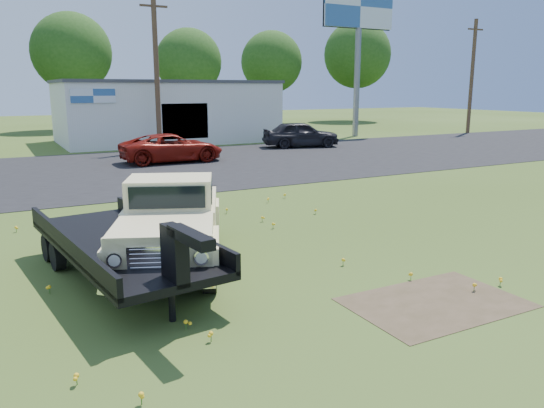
# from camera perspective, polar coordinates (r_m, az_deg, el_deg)

# --- Properties ---
(ground) EXTENTS (140.00, 140.00, 0.00)m
(ground) POSITION_cam_1_polar(r_m,az_deg,el_deg) (11.14, 0.51, -6.70)
(ground) COLOR #3A4F19
(ground) RESTS_ON ground
(asphalt_lot) EXTENTS (90.00, 14.00, 0.02)m
(asphalt_lot) POSITION_cam_1_polar(r_m,az_deg,el_deg) (25.02, -16.20, 3.52)
(asphalt_lot) COLOR black
(asphalt_lot) RESTS_ON ground
(dirt_patch_a) EXTENTS (3.00, 2.00, 0.01)m
(dirt_patch_a) POSITION_cam_1_polar(r_m,az_deg,el_deg) (9.75, 17.19, -10.13)
(dirt_patch_a) COLOR #473B26
(dirt_patch_a) RESTS_ON ground
(dirt_patch_b) EXTENTS (2.20, 1.60, 0.01)m
(dirt_patch_b) POSITION_cam_1_polar(r_m,az_deg,el_deg) (13.59, -14.14, -3.54)
(dirt_patch_b) COLOR #473B26
(dirt_patch_b) RESTS_ON ground
(commercial_building) EXTENTS (14.20, 8.20, 4.15)m
(commercial_building) POSITION_cam_1_polar(r_m,az_deg,el_deg) (37.91, -11.32, 9.81)
(commercial_building) COLOR silver
(commercial_building) RESTS_ON ground
(billboard) EXTENTS (6.10, 0.45, 11.05)m
(billboard) POSITION_cam_1_polar(r_m,az_deg,el_deg) (41.94, 9.30, 18.92)
(billboard) COLOR slate
(billboard) RESTS_ON ground
(utility_pole_mid) EXTENTS (1.60, 0.30, 9.00)m
(utility_pole_mid) POSITION_cam_1_polar(r_m,az_deg,el_deg) (32.54, -12.32, 13.79)
(utility_pole_mid) COLOR #4E3524
(utility_pole_mid) RESTS_ON ground
(utility_pole_east) EXTENTS (1.60, 0.30, 9.00)m
(utility_pole_east) POSITION_cam_1_polar(r_m,az_deg,el_deg) (46.96, 20.70, 12.77)
(utility_pole_east) COLOR #4E3524
(utility_pole_east) RESTS_ON ground
(treeline_d) EXTENTS (6.72, 6.72, 10.00)m
(treeline_d) POSITION_cam_1_polar(r_m,az_deg,el_deg) (50.32, -20.75, 14.99)
(treeline_d) COLOR #3B2B1A
(treeline_d) RESTS_ON ground
(treeline_e) EXTENTS (6.08, 6.08, 9.04)m
(treeline_e) POSITION_cam_1_polar(r_m,az_deg,el_deg) (51.21, -8.94, 14.85)
(treeline_e) COLOR #3B2B1A
(treeline_e) RESTS_ON ground
(treeline_f) EXTENTS (6.40, 6.40, 9.52)m
(treeline_f) POSITION_cam_1_polar(r_m,az_deg,el_deg) (57.56, -0.06, 15.02)
(treeline_f) COLOR #3B2B1A
(treeline_f) RESTS_ON ground
(treeline_g) EXTENTS (7.36, 7.36, 10.95)m
(treeline_g) POSITION_cam_1_polar(r_m,az_deg,el_deg) (61.72, 9.17, 15.57)
(treeline_g) COLOR #3B2B1A
(treeline_g) RESTS_ON ground
(vintage_pickup_truck) EXTENTS (3.84, 5.55, 1.88)m
(vintage_pickup_truck) POSITION_cam_1_polar(r_m,az_deg,el_deg) (11.12, -10.78, -1.90)
(vintage_pickup_truck) COLOR beige
(vintage_pickup_truck) RESTS_ON ground
(flatbed_trailer) EXTENTS (2.75, 6.27, 1.65)m
(flatbed_trailer) POSITION_cam_1_polar(r_m,az_deg,el_deg) (10.55, -16.05, -3.57)
(flatbed_trailer) COLOR black
(flatbed_trailer) RESTS_ON ground
(red_pickup) EXTENTS (5.08, 2.38, 1.41)m
(red_pickup) POSITION_cam_1_polar(r_m,az_deg,el_deg) (27.04, -10.71, 5.93)
(red_pickup) COLOR maroon
(red_pickup) RESTS_ON ground
(dark_sedan) EXTENTS (5.04, 3.05, 1.61)m
(dark_sedan) POSITION_cam_1_polar(r_m,az_deg,el_deg) (33.45, 3.12, 7.49)
(dark_sedan) COLOR black
(dark_sedan) RESTS_ON ground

